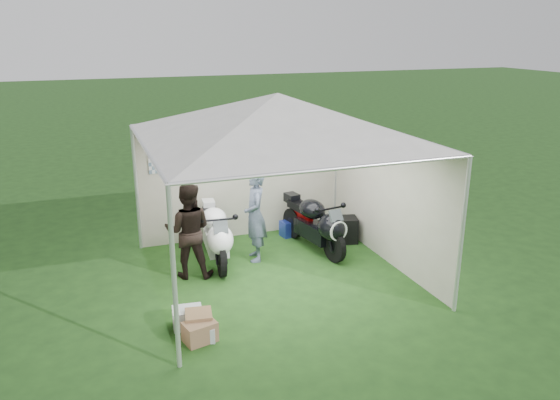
{
  "coord_description": "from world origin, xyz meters",
  "views": [
    {
      "loc": [
        -2.82,
        -7.78,
        3.92
      ],
      "look_at": [
        0.16,
        0.35,
        1.19
      ],
      "focal_mm": 35.0,
      "sensor_mm": 36.0,
      "label": 1
    }
  ],
  "objects_px": {
    "crate_2": "(205,333)",
    "crate_3": "(200,332)",
    "canopy_tent": "(277,121)",
    "equipment_box": "(344,230)",
    "person_blue_jacket": "(255,215)",
    "crate_0": "(188,317)",
    "motorcycle_white": "(216,233)",
    "person_dark_jacket": "(188,231)",
    "motorcycle_black": "(316,223)",
    "crate_1": "(199,323)",
    "paddock_stand": "(291,228)"
  },
  "relations": [
    {
      "from": "motorcycle_white",
      "to": "crate_1",
      "type": "bearing_deg",
      "value": -104.19
    },
    {
      "from": "crate_0",
      "to": "crate_3",
      "type": "xyz_separation_m",
      "value": [
        0.08,
        -0.43,
        0.0
      ]
    },
    {
      "from": "canopy_tent",
      "to": "crate_0",
      "type": "height_order",
      "value": "canopy_tent"
    },
    {
      "from": "paddock_stand",
      "to": "person_blue_jacket",
      "type": "relative_size",
      "value": 0.25
    },
    {
      "from": "motorcycle_white",
      "to": "motorcycle_black",
      "type": "distance_m",
      "value": 1.85
    },
    {
      "from": "person_dark_jacket",
      "to": "person_blue_jacket",
      "type": "xyz_separation_m",
      "value": [
        1.23,
        0.28,
        0.02
      ]
    },
    {
      "from": "crate_2",
      "to": "crate_3",
      "type": "relative_size",
      "value": 0.68
    },
    {
      "from": "paddock_stand",
      "to": "crate_0",
      "type": "xyz_separation_m",
      "value": [
        -2.59,
        -2.74,
        -0.02
      ]
    },
    {
      "from": "motorcycle_black",
      "to": "person_blue_jacket",
      "type": "distance_m",
      "value": 1.19
    },
    {
      "from": "paddock_stand",
      "to": "crate_3",
      "type": "height_order",
      "value": "paddock_stand"
    },
    {
      "from": "paddock_stand",
      "to": "crate_0",
      "type": "relative_size",
      "value": 1.03
    },
    {
      "from": "person_dark_jacket",
      "to": "crate_2",
      "type": "xyz_separation_m",
      "value": [
        -0.21,
        -2.01,
        -0.69
      ]
    },
    {
      "from": "equipment_box",
      "to": "crate_0",
      "type": "relative_size",
      "value": 1.21
    },
    {
      "from": "crate_0",
      "to": "crate_1",
      "type": "xyz_separation_m",
      "value": [
        0.11,
        -0.24,
        0.02
      ]
    },
    {
      "from": "crate_2",
      "to": "canopy_tent",
      "type": "bearing_deg",
      "value": 44.59
    },
    {
      "from": "person_blue_jacket",
      "to": "crate_1",
      "type": "distance_m",
      "value": 2.66
    },
    {
      "from": "canopy_tent",
      "to": "equipment_box",
      "type": "bearing_deg",
      "value": 29.18
    },
    {
      "from": "motorcycle_black",
      "to": "canopy_tent",
      "type": "bearing_deg",
      "value": -154.1
    },
    {
      "from": "motorcycle_white",
      "to": "person_blue_jacket",
      "type": "relative_size",
      "value": 1.2
    },
    {
      "from": "crate_0",
      "to": "person_dark_jacket",
      "type": "bearing_deg",
      "value": 77.48
    },
    {
      "from": "crate_0",
      "to": "motorcycle_white",
      "type": "bearing_deg",
      "value": 65.67
    },
    {
      "from": "motorcycle_black",
      "to": "crate_3",
      "type": "distance_m",
      "value": 3.53
    },
    {
      "from": "motorcycle_white",
      "to": "person_dark_jacket",
      "type": "xyz_separation_m",
      "value": [
        -0.54,
        -0.39,
        0.26
      ]
    },
    {
      "from": "crate_1",
      "to": "person_dark_jacket",
      "type": "bearing_deg",
      "value": 82.36
    },
    {
      "from": "crate_3",
      "to": "motorcycle_black",
      "type": "bearing_deg",
      "value": 40.68
    },
    {
      "from": "person_blue_jacket",
      "to": "crate_0",
      "type": "height_order",
      "value": "person_blue_jacket"
    },
    {
      "from": "equipment_box",
      "to": "crate_1",
      "type": "height_order",
      "value": "equipment_box"
    },
    {
      "from": "person_dark_jacket",
      "to": "crate_2",
      "type": "height_order",
      "value": "person_dark_jacket"
    },
    {
      "from": "canopy_tent",
      "to": "crate_0",
      "type": "relative_size",
      "value": 14.11
    },
    {
      "from": "crate_3",
      "to": "canopy_tent",
      "type": "bearing_deg",
      "value": 43.57
    },
    {
      "from": "equipment_box",
      "to": "crate_1",
      "type": "bearing_deg",
      "value": -144.96
    },
    {
      "from": "canopy_tent",
      "to": "motorcycle_white",
      "type": "xyz_separation_m",
      "value": [
        -0.83,
        0.85,
        -2.04
      ]
    },
    {
      "from": "motorcycle_black",
      "to": "person_dark_jacket",
      "type": "distance_m",
      "value": 2.42
    },
    {
      "from": "crate_0",
      "to": "person_blue_jacket",
      "type": "bearing_deg",
      "value": 49.79
    },
    {
      "from": "motorcycle_white",
      "to": "crate_1",
      "type": "xyz_separation_m",
      "value": [
        -0.79,
        -2.22,
        -0.38
      ]
    },
    {
      "from": "person_dark_jacket",
      "to": "equipment_box",
      "type": "xyz_separation_m",
      "value": [
        3.07,
        0.49,
        -0.55
      ]
    },
    {
      "from": "crate_3",
      "to": "person_blue_jacket",
      "type": "bearing_deg",
      "value": 56.85
    },
    {
      "from": "paddock_stand",
      "to": "person_blue_jacket",
      "type": "xyz_separation_m",
      "value": [
        -1.01,
        -0.87,
        0.66
      ]
    },
    {
      "from": "crate_0",
      "to": "crate_3",
      "type": "distance_m",
      "value": 0.44
    },
    {
      "from": "motorcycle_white",
      "to": "crate_2",
      "type": "height_order",
      "value": "motorcycle_white"
    },
    {
      "from": "motorcycle_white",
      "to": "person_dark_jacket",
      "type": "relative_size",
      "value": 1.24
    },
    {
      "from": "person_dark_jacket",
      "to": "crate_3",
      "type": "relative_size",
      "value": 3.88
    },
    {
      "from": "motorcycle_white",
      "to": "motorcycle_black",
      "type": "height_order",
      "value": "motorcycle_white"
    },
    {
      "from": "paddock_stand",
      "to": "person_dark_jacket",
      "type": "xyz_separation_m",
      "value": [
        -2.24,
        -1.14,
        0.64
      ]
    },
    {
      "from": "crate_1",
      "to": "crate_2",
      "type": "relative_size",
      "value": 1.26
    },
    {
      "from": "crate_1",
      "to": "crate_2",
      "type": "height_order",
      "value": "crate_1"
    },
    {
      "from": "crate_1",
      "to": "crate_3",
      "type": "relative_size",
      "value": 0.86
    },
    {
      "from": "paddock_stand",
      "to": "motorcycle_black",
      "type": "bearing_deg",
      "value": -80.46
    },
    {
      "from": "canopy_tent",
      "to": "person_dark_jacket",
      "type": "bearing_deg",
      "value": 161.44
    },
    {
      "from": "motorcycle_white",
      "to": "person_blue_jacket",
      "type": "height_order",
      "value": "person_blue_jacket"
    }
  ]
}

